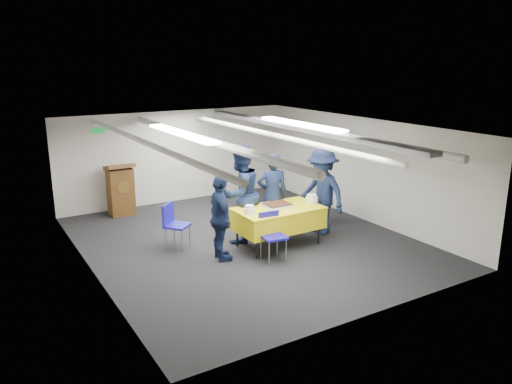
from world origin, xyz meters
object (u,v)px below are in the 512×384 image
sheet_cake (277,205)px  sailor_c (221,218)px  podium (121,189)px  sailor_a (272,195)px  chair_left (173,221)px  chair_right (322,199)px  sailor_b (240,194)px  chair_near (271,231)px  serving_table (278,218)px  sailor_d (322,192)px

sheet_cake → sailor_c: sailor_c is taller
podium → sailor_a: bearing=-53.6°
chair_left → chair_right: bearing=-4.5°
chair_left → sailor_b: (1.28, -0.36, 0.44)m
chair_right → sheet_cake: bearing=-157.8°
chair_near → sailor_b: 1.18m
serving_table → sailor_c: 1.30m
serving_table → sheet_cake: (-0.01, 0.03, 0.25)m
chair_right → sailor_d: size_ratio=0.49×
serving_table → chair_near: 0.68m
chair_left → sailor_c: 1.17m
chair_left → sailor_c: size_ratio=0.55×
chair_right → sailor_b: sailor_b is taller
serving_table → sailor_a: (0.21, 0.54, 0.30)m
serving_table → sailor_d: 1.24m
chair_near → sailor_c: 0.95m
podium → chair_left: (0.24, -2.61, -0.08)m
sailor_d → chair_right: bearing=132.3°
serving_table → chair_right: (1.63, 0.70, -0.03)m
sailor_b → podium: bearing=-80.8°
chair_right → sailor_b: 2.17m
sailor_b → sailor_c: bearing=22.5°
chair_near → chair_right: same height
chair_near → sailor_c: sailor_c is taller
sheet_cake → chair_near: chair_near is taller
podium → chair_left: size_ratio=1.44×
sailor_b → serving_table: bearing=111.1°
serving_table → sheet_cake: sheet_cake is taller
chair_near → chair_right: size_ratio=1.00×
serving_table → chair_left: 2.03m
serving_table → sailor_b: size_ratio=0.86×
serving_table → chair_left: (-1.78, 0.97, -0.03)m
serving_table → chair_left: size_ratio=1.92×
chair_left → sailor_a: 2.06m
serving_table → sailor_a: sailor_a is taller
sheet_cake → sailor_b: bearing=129.8°
serving_table → sailor_c: (-1.28, -0.06, 0.23)m
podium → sheet_cake: bearing=-60.4°
chair_right → sailor_c: size_ratio=0.55×
sheet_cake → chair_left: chair_left is taller
chair_left → sailor_d: bearing=-15.2°
chair_near → chair_left: same height
chair_right → chair_left: bearing=175.5°
sailor_c → podium: bearing=21.6°
chair_right → sailor_a: size_ratio=0.50×
sheet_cake → sailor_d: bearing=6.5°
sailor_a → sailor_d: bearing=-177.2°
podium → serving_table: bearing=-60.5°
sheet_cake → podium: size_ratio=0.40×
chair_left → sailor_a: (1.99, -0.42, 0.33)m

